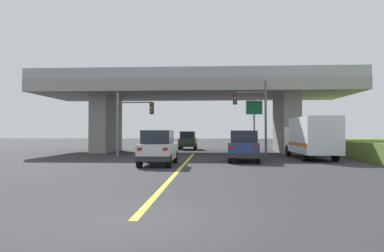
# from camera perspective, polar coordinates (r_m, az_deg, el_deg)

# --- Properties ---
(ground) EXTENTS (160.00, 160.00, 0.00)m
(ground) POSITION_cam_1_polar(r_m,az_deg,el_deg) (34.69, 0.50, -4.18)
(ground) COLOR #2B2B2D
(overpass_bridge) EXTENTS (29.30, 9.79, 7.43)m
(overpass_bridge) POSITION_cam_1_polar(r_m,az_deg,el_deg) (34.80, 0.50, 4.46)
(overpass_bridge) COLOR gray
(overpass_bridge) RESTS_ON ground
(lane_divider_stripe) EXTENTS (0.20, 24.31, 0.01)m
(lane_divider_stripe) POSITION_cam_1_polar(r_m,az_deg,el_deg) (19.90, -1.63, -6.50)
(lane_divider_stripe) COLOR yellow
(lane_divider_stripe) RESTS_ON ground
(suv_lead) EXTENTS (1.87, 4.37, 2.02)m
(suv_lead) POSITION_cam_1_polar(r_m,az_deg,el_deg) (20.89, -5.37, -3.47)
(suv_lead) COLOR silver
(suv_lead) RESTS_ON ground
(suv_crossing) EXTENTS (2.46, 4.94, 2.02)m
(suv_crossing) POSITION_cam_1_polar(r_m,az_deg,el_deg) (23.81, 8.42, -3.15)
(suv_crossing) COLOR navy
(suv_crossing) RESTS_ON ground
(box_truck) EXTENTS (2.33, 7.58, 2.96)m
(box_truck) POSITION_cam_1_polar(r_m,az_deg,el_deg) (27.22, 18.43, -1.66)
(box_truck) COLOR silver
(box_truck) RESTS_ON ground
(sedan_oncoming) EXTENTS (1.90, 4.34, 2.02)m
(sedan_oncoming) POSITION_cam_1_polar(r_m,az_deg,el_deg) (40.08, -0.63, -2.32)
(sedan_oncoming) COLOR #2D4C33
(sedan_oncoming) RESTS_ON ground
(traffic_signal_nearside) EXTENTS (2.68, 0.36, 6.00)m
(traffic_signal_nearside) POSITION_cam_1_polar(r_m,az_deg,el_deg) (28.89, 10.03, 2.53)
(traffic_signal_nearside) COLOR #56595E
(traffic_signal_nearside) RESTS_ON ground
(traffic_signal_farside) EXTENTS (3.01, 0.36, 5.08)m
(traffic_signal_farside) POSITION_cam_1_polar(r_m,az_deg,el_deg) (29.01, -9.78, 1.51)
(traffic_signal_farside) COLOR slate
(traffic_signal_farside) RESTS_ON ground
(highway_sign) EXTENTS (1.47, 0.17, 4.90)m
(highway_sign) POSITION_cam_1_polar(r_m,az_deg,el_deg) (32.42, 9.88, 1.95)
(highway_sign) COLOR slate
(highway_sign) RESTS_ON ground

